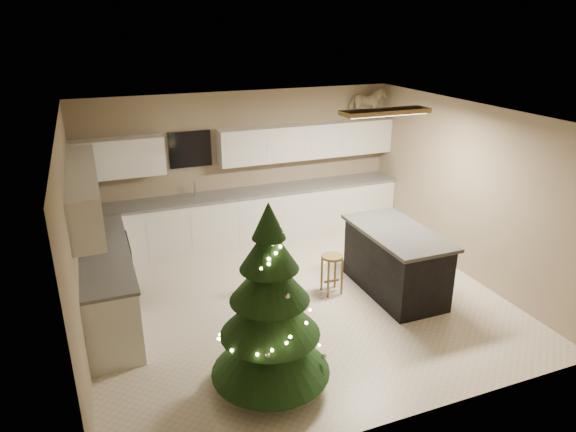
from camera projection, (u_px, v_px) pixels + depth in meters
The scene contains 8 objects.
ground_plane at pixel (297, 300), 7.21m from camera, with size 5.50×5.50×0.00m, color beige.
room_shell at pixel (300, 181), 6.60m from camera, with size 5.52×5.02×2.61m.
cabinetry at pixel (204, 219), 8.06m from camera, with size 5.50×3.20×2.00m.
island at pixel (395, 261), 7.30m from camera, with size 0.90×1.70×0.95m.
bar_stool at pixel (332, 265), 7.29m from camera, with size 0.30×0.30×0.58m.
christmas_tree at pixel (270, 315), 5.25m from camera, with size 1.31×1.27×2.10m.
toddler at pixel (279, 265), 7.33m from camera, with size 0.30×0.20×0.82m, color #1C253E.
rocking_horse at pixel (367, 103), 9.20m from camera, with size 0.69×0.42×0.57m.
Camera 1 is at (-2.43, -5.82, 3.69)m, focal length 32.00 mm.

